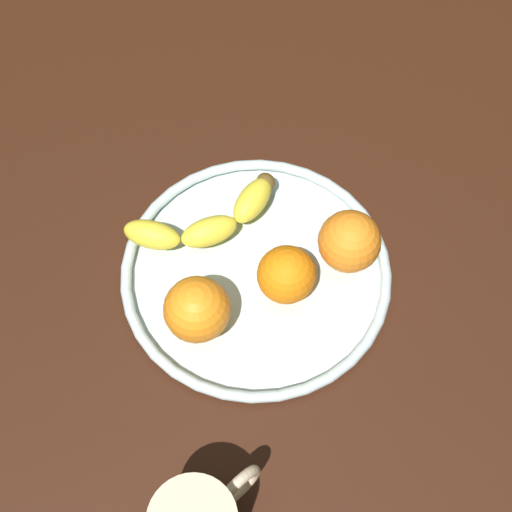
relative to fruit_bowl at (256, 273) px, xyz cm
name	(u,v)px	position (x,y,z in cm)	size (l,w,h in cm)	color
ground_plane	(256,284)	(0.00, 0.00, -2.92)	(121.61, 121.61, 4.00)	#33170C
fruit_bowl	(256,273)	(0.00, 0.00, 0.00)	(29.86, 29.86, 1.80)	silver
banana	(208,220)	(-0.27, 7.53, 2.46)	(18.22, 10.21, 3.14)	yellow
orange_back_right	(286,275)	(0.76, -3.83, 4.00)	(6.22, 6.22, 6.22)	orange
orange_front_left	(197,310)	(-8.75, -0.60, 4.33)	(6.90, 6.90, 6.90)	orange
orange_center	(349,241)	(8.33, -5.65, 4.28)	(6.79, 6.79, 6.79)	orange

